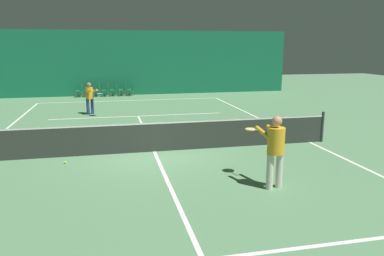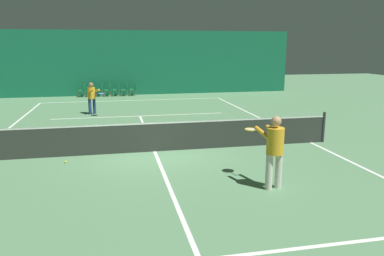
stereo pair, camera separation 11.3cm
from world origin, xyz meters
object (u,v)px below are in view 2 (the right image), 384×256
player_near (274,147)px  courtside_chair_5 (126,89)px  player_far (92,96)px  courtside_chair_0 (83,90)px  courtside_chair_1 (92,90)px  courtside_chair_2 (100,89)px  courtside_chair_6 (134,89)px  courtside_chair_3 (109,89)px  tennis_net (154,136)px  tennis_ball (66,162)px  courtside_chair_4 (117,89)px

player_near → courtside_chair_5: size_ratio=2.08×
player_far → courtside_chair_5: 7.06m
courtside_chair_0 → courtside_chair_1: (0.56, 0.00, 0.00)m
courtside_chair_2 → player_near: bearing=14.0°
player_near → courtside_chair_6: 18.09m
courtside_chair_3 → courtside_chair_6: same height
tennis_net → courtside_chair_5: size_ratio=14.29×
tennis_net → courtside_chair_6: 14.21m
player_far → courtside_chair_5: size_ratio=1.87×
courtside_chair_3 → courtside_chair_0: bearing=-90.0°
tennis_net → courtside_chair_3: (-1.50, 14.21, -0.03)m
tennis_ball → courtside_chair_3: bearing=85.6°
courtside_chair_1 → courtside_chair_3: 1.12m
tennis_net → courtside_chair_6: (0.18, 14.21, -0.03)m
tennis_net → player_far: (-2.25, 7.42, 0.41)m
courtside_chair_2 → courtside_chair_6: same height
courtside_chair_1 → courtside_chair_4: 1.68m
player_near → courtside_chair_2: player_near is taller
courtside_chair_2 → tennis_ball: bearing=-2.3°
tennis_net → courtside_chair_5: (-0.38, 14.21, -0.03)m
player_far → courtside_chair_5: player_far is taller
courtside_chair_3 → courtside_chair_4: bearing=90.0°
courtside_chair_1 → courtside_chair_6: 2.81m
courtside_chair_2 → tennis_ball: courtside_chair_2 is taller
tennis_ball → courtside_chair_6: bearing=79.2°
courtside_chair_4 → courtside_chair_1: bearing=-90.0°
courtside_chair_1 → courtside_chair_4: same height
courtside_chair_0 → courtside_chair_4: 2.25m
courtside_chair_2 → tennis_ball: (-0.59, -14.90, -0.45)m
player_far → courtside_chair_3: size_ratio=1.87×
player_far → courtside_chair_1: size_ratio=1.87×
courtside_chair_3 → courtside_chair_6: bearing=90.0°
courtside_chair_0 → tennis_ball: courtside_chair_0 is taller
courtside_chair_6 → courtside_chair_1: bearing=-90.0°
tennis_net → player_near: player_near is taller
courtside_chair_4 → player_far: bearing=-10.9°
courtside_chair_3 → player_far: bearing=-6.3°
tennis_ball → courtside_chair_2: bearing=87.7°
courtside_chair_0 → tennis_net: bearing=12.6°
courtside_chair_1 → courtside_chair_5: (2.25, 0.00, 0.00)m
courtside_chair_4 → tennis_ball: (-1.72, -14.90, -0.45)m
player_far → courtside_chair_2: (0.19, 6.79, -0.43)m
courtside_chair_1 → courtside_chair_4: bearing=90.0°
tennis_net → tennis_ball: bearing=-165.6°
courtside_chair_5 → courtside_chair_1: bearing=-90.0°
courtside_chair_0 → courtside_chair_6: same height
tennis_net → player_near: 4.47m
tennis_net → courtside_chair_3: tennis_net is taller
courtside_chair_1 → tennis_ball: courtside_chair_1 is taller
player_near → courtside_chair_1: 18.65m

